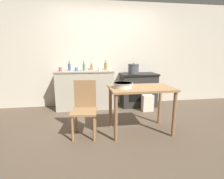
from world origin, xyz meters
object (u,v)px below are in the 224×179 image
Objects in this scene: cup_mid_right at (76,69)px; bottle_center_left at (92,67)px; stove at (138,90)px; cup_center at (60,69)px; cup_center_right at (100,69)px; bottle_far_left at (69,67)px; flour_sack at (147,103)px; bottle_left at (106,66)px; stock_pot at (133,69)px; chair at (85,107)px; mixing_bowl_large at (123,85)px; bottle_mid_left at (84,67)px; work_table at (141,95)px.

bottle_center_left is at bearing 28.13° from cup_mid_right.
cup_mid_right is at bearing -178.62° from stove.
cup_center reaches higher than cup_center_right.
cup_center is at bearing -136.82° from bottle_far_left.
bottle_left is at bearing 148.03° from flour_sack.
stove is at bearing 16.12° from stock_pot.
cup_center_right is at bearing 81.84° from chair.
bottle_center_left is 0.30m from cup_center_right.
bottle_far_left is 2.26× the size of cup_center.
cup_center is at bearing 130.06° from mixing_bowl_large.
cup_center is 1.15× the size of cup_mid_right.
cup_center_right is (0.18, -0.23, -0.02)m from bottle_center_left.
bottle_center_left is 1.85× the size of cup_center.
bottle_mid_left reaches higher than bottle_far_left.
bottle_center_left is at bearing 30.57° from bottle_mid_left.
chair reaches higher than flour_sack.
work_table is 2.02m from cup_center.
chair reaches higher than stove.
mixing_bowl_large is 1.40m from cup_center_right.
bottle_center_left reaches higher than chair.
chair is at bearing -90.51° from bottle_mid_left.
bottle_mid_left is (0.34, -0.04, 0.00)m from bottle_far_left.
stove is at bearing 73.94° from work_table.
chair is 3.38× the size of stock_pot.
flour_sack is at bearing -16.88° from bottle_far_left.
stock_pot is at bearing -11.16° from bottle_center_left.
bottle_left is 0.72m from cup_mid_right.
bottle_mid_left reaches higher than chair.
bottle_center_left is at bearing 127.90° from cup_center_right.
stove is at bearing 2.68° from cup_center.
bottle_center_left is (-0.74, 1.61, 0.33)m from work_table.
cup_center is (-0.71, -0.24, -0.02)m from bottle_center_left.
work_table is at bearing -65.30° from bottle_center_left.
chair is 1.89m from stock_pot.
bottle_mid_left is at bearing -6.87° from bottle_far_left.
bottle_center_left is at bearing 168.84° from stock_pot.
bottle_far_left is 0.26m from cup_center.
bottle_mid_left reaches higher than bottle_center_left.
stock_pot is 2.98× the size of cup_center_right.
bottle_left reaches higher than mixing_bowl_large.
stock_pot is 2.80× the size of cup_center.
flour_sack is 2.14× the size of bottle_center_left.
bottle_far_left is 0.21m from cup_mid_right.
mixing_bowl_large is (-0.58, -1.40, -0.12)m from stock_pot.
bottle_mid_left is at bearing 177.98° from stove.
cup_center_right is at bearing -177.49° from stock_pot.
bottle_left is (-0.81, 0.11, 0.59)m from stove.
stock_pot reaches higher than stove.
cup_mid_right is (-0.16, 1.38, 0.48)m from chair.
bottle_mid_left is 2.31× the size of cup_center.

